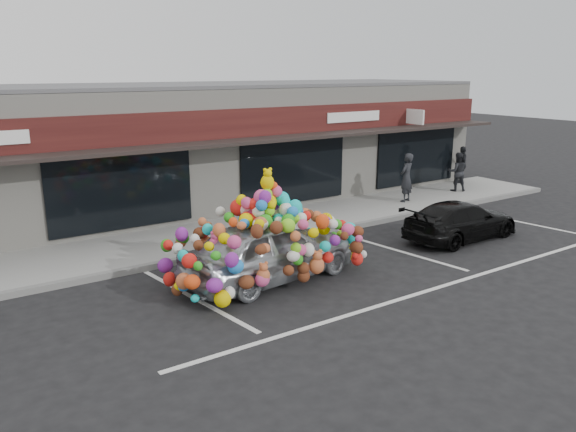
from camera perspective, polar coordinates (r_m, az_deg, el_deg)
ground at (r=13.79m, az=3.17°, el=-5.74°), size 90.00×90.00×0.00m
shop_building at (r=20.46m, az=-11.22°, el=7.01°), size 24.00×7.20×4.31m
sidewalk at (r=16.96m, az=-4.99°, el=-1.56°), size 26.00×3.00×0.15m
kerb at (r=15.72m, az=-2.32°, el=-2.84°), size 26.00×0.18×0.16m
parking_stripe_left at (r=12.42m, az=-9.41°, el=-8.27°), size 0.73×4.37×0.01m
parking_stripe_mid at (r=15.68m, az=10.94°, el=-3.42°), size 0.73×4.37×0.01m
parking_stripe_right at (r=19.74m, az=22.18°, el=-0.49°), size 0.73×4.37×0.01m
lane_line at (r=13.54m, az=15.98°, el=-6.69°), size 14.00×0.12×0.01m
toy_car at (r=13.04m, az=-1.92°, el=-2.70°), size 3.13×4.80×2.69m
black_sedan at (r=17.01m, az=17.16°, el=-0.44°), size 1.62×3.86×1.11m
pedestrian_a at (r=20.63m, az=11.93°, el=3.84°), size 0.74×0.61×1.76m
pedestrian_b at (r=22.98m, az=16.79°, el=4.32°), size 0.93×0.88×1.52m
pedestrian_c at (r=24.75m, az=17.26°, el=5.01°), size 0.93×0.87×1.54m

